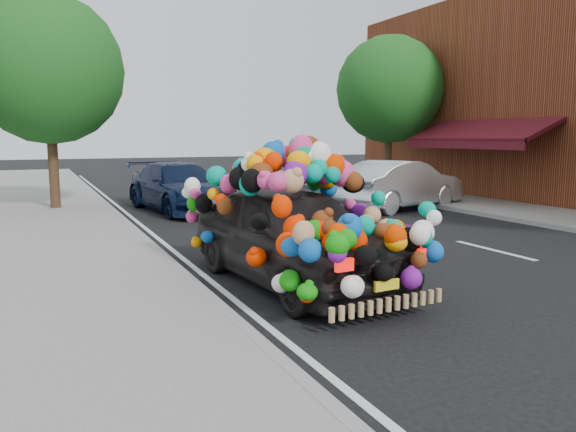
# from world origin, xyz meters

# --- Properties ---
(ground) EXTENTS (100.00, 100.00, 0.00)m
(ground) POSITION_xyz_m (0.00, 0.00, 0.00)
(ground) COLOR black
(ground) RESTS_ON ground
(sidewalk) EXTENTS (4.00, 60.00, 0.12)m
(sidewalk) POSITION_xyz_m (-4.30, 0.00, 0.06)
(sidewalk) COLOR gray
(sidewalk) RESTS_ON ground
(kerb) EXTENTS (0.15, 60.00, 0.13)m
(kerb) POSITION_xyz_m (-2.35, 0.00, 0.07)
(kerb) COLOR gray
(kerb) RESTS_ON ground
(footpath_far) EXTENTS (3.00, 40.00, 0.12)m
(footpath_far) POSITION_xyz_m (8.20, 3.00, 0.06)
(footpath_far) COLOR gray
(footpath_far) RESTS_ON ground
(lane_markings) EXTENTS (6.00, 50.00, 0.01)m
(lane_markings) POSITION_xyz_m (3.60, 0.00, 0.01)
(lane_markings) COLOR silver
(lane_markings) RESTS_ON ground
(tree_near_sidewalk) EXTENTS (4.20, 4.20, 6.13)m
(tree_near_sidewalk) POSITION_xyz_m (-3.80, 9.50, 4.02)
(tree_near_sidewalk) COLOR #332114
(tree_near_sidewalk) RESTS_ON ground
(tree_far_b) EXTENTS (4.00, 4.00, 5.90)m
(tree_far_b) POSITION_xyz_m (8.00, 10.00, 3.89)
(tree_far_b) COLOR #332114
(tree_far_b) RESTS_ON ground
(plush_art_car) EXTENTS (2.46, 4.65, 2.11)m
(plush_art_car) POSITION_xyz_m (-0.92, -0.57, 1.08)
(plush_art_car) COLOR black
(plush_art_car) RESTS_ON ground
(navy_sedan) EXTENTS (2.59, 5.05, 1.40)m
(navy_sedan) POSITION_xyz_m (-0.48, 8.20, 0.70)
(navy_sedan) COLOR black
(navy_sedan) RESTS_ON ground
(silver_hatchback) EXTENTS (4.69, 2.78, 1.46)m
(silver_hatchback) POSITION_xyz_m (5.63, 5.86, 0.73)
(silver_hatchback) COLOR #B4B7BC
(silver_hatchback) RESTS_ON ground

